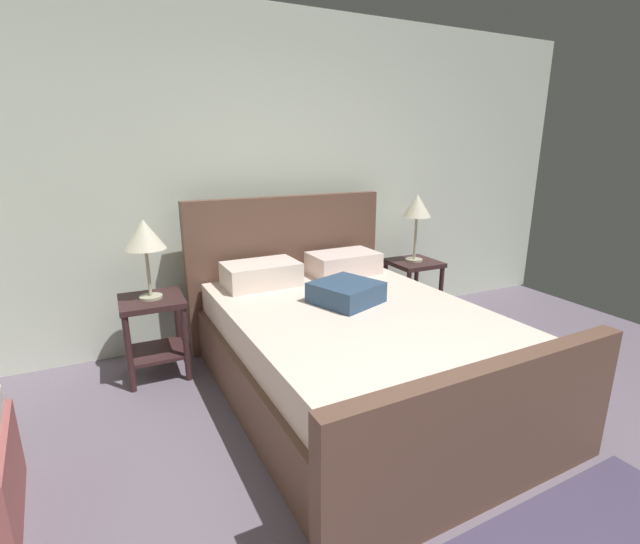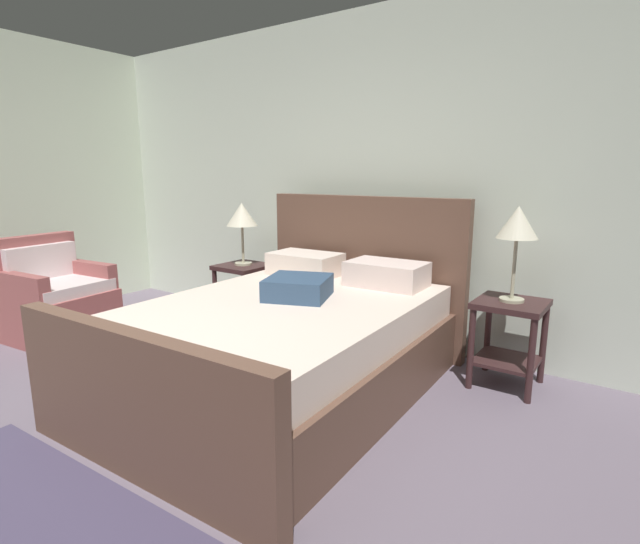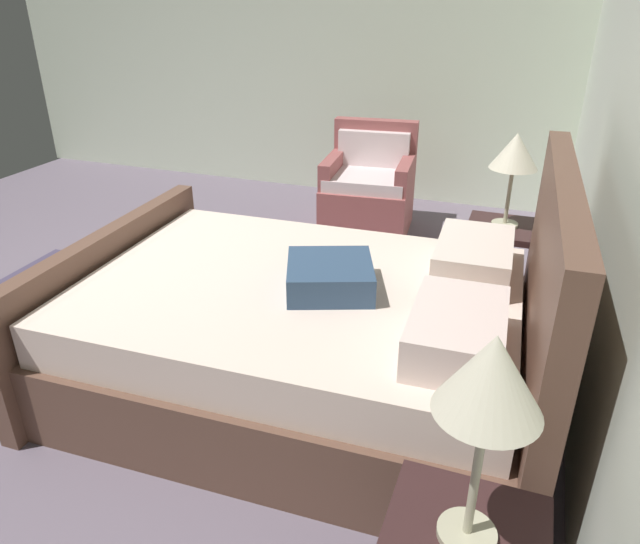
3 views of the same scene
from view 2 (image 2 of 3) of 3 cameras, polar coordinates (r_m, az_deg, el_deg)
name	(u,v)px [view 2 (image 2 of 3)]	position (r m, az deg, el deg)	size (l,w,h in m)	color
ground_plane	(22,530)	(2.59, -31.61, -24.46)	(6.37, 5.87, 0.02)	slate
wall_back	(377,181)	(4.23, 6.73, 10.63)	(6.49, 0.12, 2.75)	silver
bed	(288,339)	(3.27, -3.77, -7.89)	(1.82, 2.41, 1.26)	brown
nightstand_right	(509,329)	(3.54, 21.35, -6.30)	(0.44, 0.44, 0.60)	#372020
table_lamp_right	(518,226)	(3.40, 22.22, 5.08)	(0.26, 0.26, 0.63)	#B7B293
nightstand_left	(244,285)	(4.61, -8.92, -1.55)	(0.44, 0.44, 0.60)	#372020
table_lamp_left	(242,216)	(4.50, -9.18, 6.49)	(0.28, 0.28, 0.57)	#B7B293
armchair	(56,300)	(4.85, -28.59, -2.87)	(0.80, 0.79, 0.90)	#9B5150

